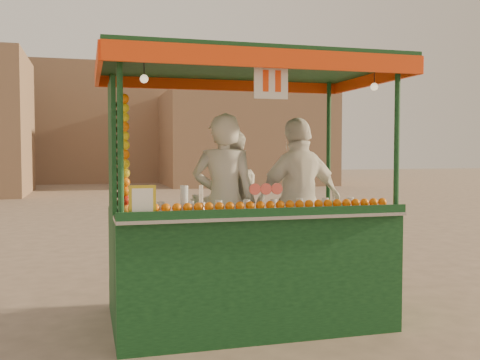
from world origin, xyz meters
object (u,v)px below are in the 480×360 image
object	(u,v)px
vendor_left	(224,202)
vendor_middle	(228,207)
juice_cart	(241,239)
vendor_right	(299,202)

from	to	relation	value
vendor_left	vendor_middle	xyz separation A→B (m)	(0.12, 0.31, -0.08)
vendor_left	juice_cart	bearing A→B (deg)	146.81
vendor_middle	vendor_right	distance (m)	0.84
juice_cart	vendor_right	xyz separation A→B (m)	(0.72, 0.12, 0.37)
vendor_left	vendor_right	distance (m)	0.86
vendor_left	vendor_right	xyz separation A→B (m)	(0.86, -0.07, -0.02)
vendor_right	vendor_left	bearing A→B (deg)	-18.11
juice_cart	vendor_left	xyz separation A→B (m)	(-0.14, 0.19, 0.38)
juice_cart	vendor_left	world-z (taller)	juice_cart
vendor_right	juice_cart	bearing A→B (deg)	-3.88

